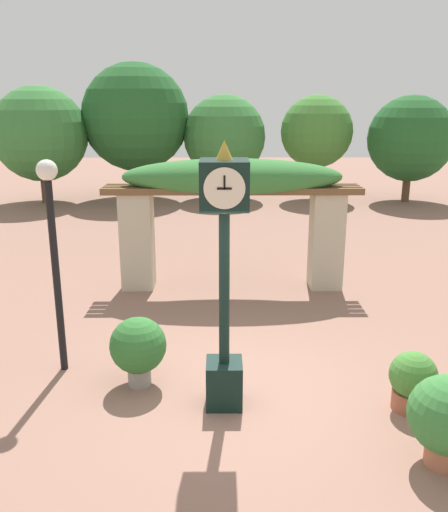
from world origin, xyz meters
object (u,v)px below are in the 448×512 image
Objects in this scene: potted_plant_near_right at (413,380)px; potted_plant_near_left at (138,347)px; pedestal_clock at (224,268)px; potted_plant_far_left at (448,417)px; lamp_post at (53,234)px.

potted_plant_near_left is at bearing 169.86° from potted_plant_near_right.
potted_plant_far_left is at bearing -27.32° from pedestal_clock.
pedestal_clock is at bearing -22.58° from lamp_post.
potted_plant_near_left is at bearing -21.56° from lamp_post.
pedestal_clock is 2.45m from lamp_post.
potted_plant_near_left is (-1.12, 0.49, -1.23)m from pedestal_clock.
potted_plant_far_left reaches higher than potted_plant_near_left.
potted_plant_near_right is at bearing -13.10° from lamp_post.
lamp_post is (-2.25, 0.94, 0.18)m from pedestal_clock.
potted_plant_far_left is at bearing -91.02° from potted_plant_near_right.
pedestal_clock is 4.35× the size of potted_plant_near_right.
pedestal_clock reaches higher than potted_plant_far_left.
potted_plant_far_left is 5.18m from lamp_post.
pedestal_clock reaches higher than lamp_post.
pedestal_clock is 2.67m from potted_plant_near_right.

